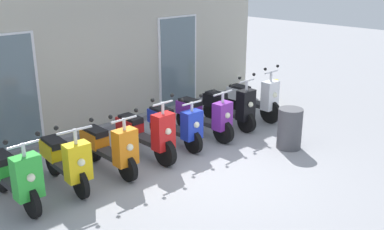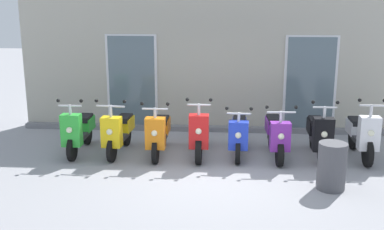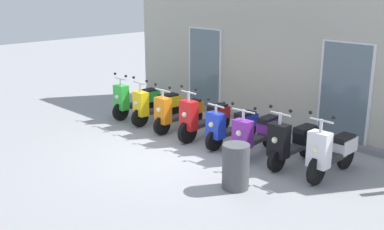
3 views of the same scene
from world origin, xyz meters
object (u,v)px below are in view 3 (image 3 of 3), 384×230
scooter_orange (178,112)px  trash_bin (236,166)px  scooter_yellow (156,105)px  scooter_blue (232,126)px  scooter_green (136,99)px  scooter_black (292,142)px  scooter_white (332,152)px  scooter_purple (256,133)px  scooter_red (204,118)px

scooter_orange → trash_bin: 3.51m
scooter_yellow → scooter_blue: size_ratio=0.97×
scooter_yellow → scooter_green: bearing=180.0°
scooter_green → trash_bin: (4.81, -1.56, -0.08)m
scooter_blue → trash_bin: bearing=-47.7°
scooter_black → scooter_white: 0.85m
scooter_purple → scooter_white: 1.70m
scooter_green → scooter_red: bearing=0.7°
scooter_yellow → scooter_blue: bearing=2.5°
scooter_red → scooter_purple: 1.53m
scooter_red → scooter_white: 3.23m
scooter_purple → trash_bin: bearing=-64.0°
scooter_purple → scooter_black: size_ratio=1.02×
scooter_orange → scooter_purple: size_ratio=1.01×
scooter_black → scooter_blue: bearing=178.5°
scooter_white → trash_bin: 1.88m
scooter_yellow → trash_bin: scooter_yellow is taller
scooter_white → scooter_blue: bearing=179.3°
scooter_orange → trash_bin: bearing=-26.3°
trash_bin → scooter_black: bearing=87.2°
scooter_green → scooter_blue: scooter_green is taller
scooter_black → trash_bin: 1.63m
scooter_yellow → scooter_red: bearing=1.1°
scooter_red → trash_bin: scooter_red is taller
scooter_red → scooter_yellow: bearing=-178.9°
scooter_red → scooter_green: bearing=-179.3°
scooter_orange → trash_bin: (3.14, -1.56, -0.06)m
scooter_purple → trash_bin: 1.76m
scooter_black → trash_bin: (-0.08, -1.63, -0.07)m
scooter_green → scooter_purple: 4.04m
scooter_orange → scooter_blue: scooter_orange is taller
trash_bin → scooter_red: bearing=145.3°
scooter_yellow → scooter_orange: 0.84m
scooter_orange → scooter_red: bearing=2.6°
scooter_purple → scooter_black: 0.85m
scooter_yellow → scooter_purple: 3.21m
scooter_orange → scooter_red: 0.84m
scooter_orange → scooter_black: (3.22, 0.07, 0.01)m
trash_bin → scooter_yellow: bearing=158.6°
scooter_red → trash_bin: (2.31, -1.59, -0.07)m
scooter_blue → scooter_white: size_ratio=0.99×
scooter_black → scooter_red: bearing=-179.1°
scooter_blue → scooter_purple: (0.75, -0.09, 0.01)m
scooter_white → trash_bin: (-0.92, -1.64, -0.09)m
scooter_blue → scooter_purple: bearing=-6.5°
scooter_purple → scooter_red: bearing=179.7°
scooter_black → trash_bin: scooter_black is taller
scooter_red → scooter_purple: (1.53, -0.01, -0.01)m
scooter_orange → scooter_purple: scooter_orange is taller
scooter_white → scooter_green: bearing=-179.2°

